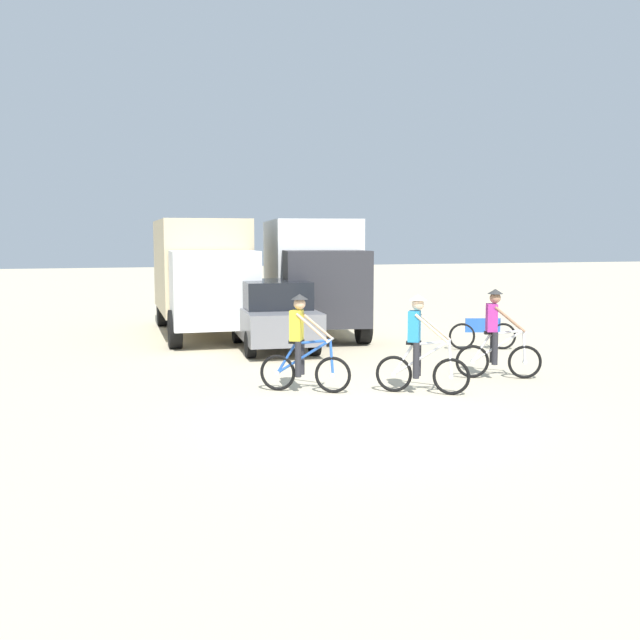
{
  "coord_description": "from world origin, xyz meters",
  "views": [
    {
      "loc": [
        -3.94,
        -10.76,
        2.86
      ],
      "look_at": [
        0.57,
        4.11,
        1.1
      ],
      "focal_mm": 41.33,
      "sensor_mm": 36.0,
      "label": 1
    }
  ],
  "objects_px": {
    "sedan_parked": "(274,315)",
    "cyclist_near_camera": "(496,337)",
    "cyclist_orange_shirt": "(302,347)",
    "box_truck_white_box": "(311,270)",
    "box_truck_tan_camper": "(202,270)",
    "bicycle_spare": "(483,334)",
    "cyclist_cowboy_hat": "(419,348)"
  },
  "relations": [
    {
      "from": "cyclist_cowboy_hat",
      "to": "cyclist_orange_shirt",
      "type": "bearing_deg",
      "value": 159.42
    },
    {
      "from": "box_truck_tan_camper",
      "to": "cyclist_cowboy_hat",
      "type": "xyz_separation_m",
      "value": [
        2.65,
        -9.54,
        -1.03
      ]
    },
    {
      "from": "box_truck_white_box",
      "to": "cyclist_orange_shirt",
      "type": "bearing_deg",
      "value": -107.37
    },
    {
      "from": "box_truck_white_box",
      "to": "cyclist_cowboy_hat",
      "type": "height_order",
      "value": "box_truck_white_box"
    },
    {
      "from": "cyclist_cowboy_hat",
      "to": "cyclist_near_camera",
      "type": "xyz_separation_m",
      "value": [
        2.09,
        0.88,
        0.0
      ]
    },
    {
      "from": "sedan_parked",
      "to": "bicycle_spare",
      "type": "height_order",
      "value": "sedan_parked"
    },
    {
      "from": "box_truck_white_box",
      "to": "sedan_parked",
      "type": "relative_size",
      "value": 1.63
    },
    {
      "from": "cyclist_near_camera",
      "to": "cyclist_orange_shirt",
      "type": "bearing_deg",
      "value": -178.3
    },
    {
      "from": "sedan_parked",
      "to": "cyclist_orange_shirt",
      "type": "height_order",
      "value": "cyclist_orange_shirt"
    },
    {
      "from": "cyclist_cowboy_hat",
      "to": "bicycle_spare",
      "type": "bearing_deg",
      "value": 49.35
    },
    {
      "from": "box_truck_tan_camper",
      "to": "cyclist_cowboy_hat",
      "type": "distance_m",
      "value": 9.96
    },
    {
      "from": "cyclist_near_camera",
      "to": "bicycle_spare",
      "type": "xyz_separation_m",
      "value": [
        1.67,
        3.5,
        -0.45
      ]
    },
    {
      "from": "box_truck_white_box",
      "to": "cyclist_orange_shirt",
      "type": "xyz_separation_m",
      "value": [
        -2.61,
        -8.34,
        -1.03
      ]
    },
    {
      "from": "sedan_parked",
      "to": "cyclist_near_camera",
      "type": "height_order",
      "value": "cyclist_near_camera"
    },
    {
      "from": "sedan_parked",
      "to": "cyclist_orange_shirt",
      "type": "distance_m",
      "value": 5.29
    },
    {
      "from": "cyclist_near_camera",
      "to": "box_truck_tan_camper",
      "type": "bearing_deg",
      "value": 118.67
    },
    {
      "from": "box_truck_white_box",
      "to": "cyclist_near_camera",
      "type": "xyz_separation_m",
      "value": [
        1.5,
        -8.22,
        -1.03
      ]
    },
    {
      "from": "box_truck_tan_camper",
      "to": "cyclist_cowboy_hat",
      "type": "bearing_deg",
      "value": -74.5
    },
    {
      "from": "cyclist_orange_shirt",
      "to": "box_truck_white_box",
      "type": "bearing_deg",
      "value": 72.63
    },
    {
      "from": "box_truck_tan_camper",
      "to": "bicycle_spare",
      "type": "xyz_separation_m",
      "value": [
        6.41,
        -5.16,
        -1.48
      ]
    },
    {
      "from": "box_truck_tan_camper",
      "to": "cyclist_orange_shirt",
      "type": "xyz_separation_m",
      "value": [
        0.63,
        -8.78,
        -1.03
      ]
    },
    {
      "from": "cyclist_orange_shirt",
      "to": "cyclist_cowboy_hat",
      "type": "distance_m",
      "value": 2.16
    },
    {
      "from": "cyclist_orange_shirt",
      "to": "cyclist_cowboy_hat",
      "type": "xyz_separation_m",
      "value": [
        2.02,
        -0.76,
        0.0
      ]
    },
    {
      "from": "cyclist_cowboy_hat",
      "to": "cyclist_near_camera",
      "type": "height_order",
      "value": "same"
    },
    {
      "from": "box_truck_tan_camper",
      "to": "bicycle_spare",
      "type": "relative_size",
      "value": 4.04
    },
    {
      "from": "box_truck_white_box",
      "to": "bicycle_spare",
      "type": "xyz_separation_m",
      "value": [
        3.17,
        -4.71,
        -1.48
      ]
    },
    {
      "from": "sedan_parked",
      "to": "box_truck_tan_camper",
      "type": "bearing_deg",
      "value": 110.63
    },
    {
      "from": "box_truck_tan_camper",
      "to": "bicycle_spare",
      "type": "height_order",
      "value": "box_truck_tan_camper"
    },
    {
      "from": "cyclist_cowboy_hat",
      "to": "bicycle_spare",
      "type": "xyz_separation_m",
      "value": [
        3.76,
        4.38,
        -0.45
      ]
    },
    {
      "from": "cyclist_cowboy_hat",
      "to": "cyclist_near_camera",
      "type": "bearing_deg",
      "value": 22.81
    },
    {
      "from": "cyclist_cowboy_hat",
      "to": "box_truck_tan_camper",
      "type": "bearing_deg",
      "value": 105.5
    },
    {
      "from": "cyclist_orange_shirt",
      "to": "bicycle_spare",
      "type": "distance_m",
      "value": 6.84
    }
  ]
}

